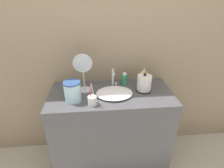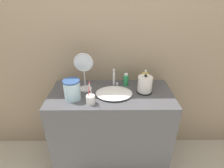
{
  "view_description": "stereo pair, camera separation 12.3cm",
  "coord_description": "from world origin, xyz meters",
  "px_view_note": "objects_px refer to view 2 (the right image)",
  "views": [
    {
      "loc": [
        -0.12,
        -1.18,
        1.79
      ],
      "look_at": [
        0.01,
        0.28,
        1.02
      ],
      "focal_mm": 28.0,
      "sensor_mm": 36.0,
      "label": 1
    },
    {
      "loc": [
        -0.0,
        -1.19,
        1.79
      ],
      "look_at": [
        0.01,
        0.28,
        1.02
      ],
      "focal_mm": 28.0,
      "sensor_mm": 36.0,
      "label": 2
    }
  ],
  "objects_px": {
    "lotion_bottle": "(145,79)",
    "water_pitcher": "(72,90)",
    "vanity_mirror": "(84,70)",
    "faucet": "(114,78)",
    "toothbrush_cup": "(91,99)",
    "electric_kettle": "(145,85)",
    "shampoo_bottle": "(126,80)"
  },
  "relations": [
    {
      "from": "shampoo_bottle",
      "to": "toothbrush_cup",
      "type": "bearing_deg",
      "value": -134.07
    },
    {
      "from": "faucet",
      "to": "electric_kettle",
      "type": "distance_m",
      "value": 0.31
    },
    {
      "from": "faucet",
      "to": "electric_kettle",
      "type": "bearing_deg",
      "value": -19.2
    },
    {
      "from": "lotion_bottle",
      "to": "shampoo_bottle",
      "type": "height_order",
      "value": "lotion_bottle"
    },
    {
      "from": "toothbrush_cup",
      "to": "electric_kettle",
      "type": "bearing_deg",
      "value": 21.47
    },
    {
      "from": "lotion_bottle",
      "to": "toothbrush_cup",
      "type": "bearing_deg",
      "value": -147.94
    },
    {
      "from": "lotion_bottle",
      "to": "water_pitcher",
      "type": "height_order",
      "value": "water_pitcher"
    },
    {
      "from": "electric_kettle",
      "to": "shampoo_bottle",
      "type": "xyz_separation_m",
      "value": [
        -0.17,
        0.15,
        -0.01
      ]
    },
    {
      "from": "lotion_bottle",
      "to": "vanity_mirror",
      "type": "bearing_deg",
      "value": -173.19
    },
    {
      "from": "electric_kettle",
      "to": "vanity_mirror",
      "type": "xyz_separation_m",
      "value": [
        -0.59,
        0.06,
        0.14
      ]
    },
    {
      "from": "lotion_bottle",
      "to": "vanity_mirror",
      "type": "relative_size",
      "value": 0.47
    },
    {
      "from": "lotion_bottle",
      "to": "vanity_mirror",
      "type": "xyz_separation_m",
      "value": [
        -0.61,
        -0.07,
        0.14
      ]
    },
    {
      "from": "toothbrush_cup",
      "to": "water_pitcher",
      "type": "xyz_separation_m",
      "value": [
        -0.17,
        0.08,
        0.05
      ]
    },
    {
      "from": "toothbrush_cup",
      "to": "lotion_bottle",
      "type": "distance_m",
      "value": 0.63
    },
    {
      "from": "lotion_bottle",
      "to": "water_pitcher",
      "type": "bearing_deg",
      "value": -160.49
    },
    {
      "from": "lotion_bottle",
      "to": "water_pitcher",
      "type": "distance_m",
      "value": 0.75
    },
    {
      "from": "electric_kettle",
      "to": "shampoo_bottle",
      "type": "relative_size",
      "value": 1.45
    },
    {
      "from": "lotion_bottle",
      "to": "vanity_mirror",
      "type": "height_order",
      "value": "vanity_mirror"
    },
    {
      "from": "electric_kettle",
      "to": "toothbrush_cup",
      "type": "xyz_separation_m",
      "value": [
        -0.51,
        -0.2,
        -0.03
      ]
    },
    {
      "from": "toothbrush_cup",
      "to": "faucet",
      "type": "bearing_deg",
      "value": 54.8
    },
    {
      "from": "lotion_bottle",
      "to": "electric_kettle",
      "type": "bearing_deg",
      "value": -99.91
    },
    {
      "from": "electric_kettle",
      "to": "shampoo_bottle",
      "type": "height_order",
      "value": "electric_kettle"
    },
    {
      "from": "lotion_bottle",
      "to": "shampoo_bottle",
      "type": "xyz_separation_m",
      "value": [
        -0.19,
        0.01,
        -0.01
      ]
    },
    {
      "from": "faucet",
      "to": "water_pitcher",
      "type": "relative_size",
      "value": 1.04
    },
    {
      "from": "vanity_mirror",
      "to": "water_pitcher",
      "type": "bearing_deg",
      "value": -117.59
    },
    {
      "from": "water_pitcher",
      "to": "vanity_mirror",
      "type": "bearing_deg",
      "value": 62.41
    },
    {
      "from": "vanity_mirror",
      "to": "electric_kettle",
      "type": "bearing_deg",
      "value": -5.82
    },
    {
      "from": "shampoo_bottle",
      "to": "vanity_mirror",
      "type": "height_order",
      "value": "vanity_mirror"
    },
    {
      "from": "faucet",
      "to": "water_pitcher",
      "type": "bearing_deg",
      "value": -150.43
    },
    {
      "from": "faucet",
      "to": "vanity_mirror",
      "type": "distance_m",
      "value": 0.32
    },
    {
      "from": "faucet",
      "to": "toothbrush_cup",
      "type": "relative_size",
      "value": 0.92
    },
    {
      "from": "vanity_mirror",
      "to": "faucet",
      "type": "bearing_deg",
      "value": 8.26
    }
  ]
}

